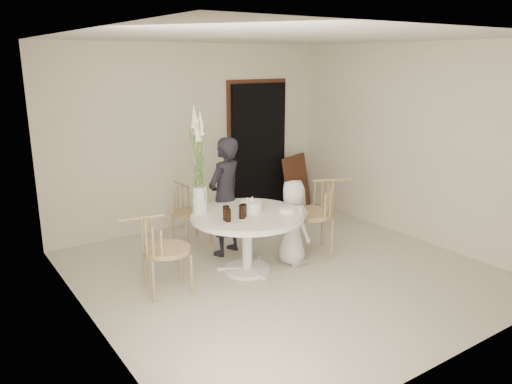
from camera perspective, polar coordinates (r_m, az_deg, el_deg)
ground at (r=6.10m, az=3.10°, el=-9.00°), size 4.50×4.50×0.00m
room_shell at (r=5.64m, az=3.33°, el=6.22°), size 4.50×4.50×4.50m
doorway at (r=8.14m, az=0.26°, el=4.93°), size 1.00×0.10×2.10m
door_trim at (r=8.17m, az=0.10°, el=5.39°), size 1.12×0.03×2.22m
table at (r=5.87m, az=-1.02°, el=-3.48°), size 1.33×1.33×0.73m
picture_frame at (r=8.45m, az=4.67°, el=1.11°), size 0.71×0.44×0.91m
chair_far at (r=6.93m, az=-7.91°, el=-1.48°), size 0.47×0.51×0.81m
chair_right at (r=6.50m, az=7.49°, el=-1.51°), size 0.73×0.71×0.99m
chair_left at (r=5.44m, az=-11.51°, el=-5.74°), size 0.59×0.55×0.90m
girl at (r=6.39m, az=-3.56°, el=-0.54°), size 0.66×0.55×1.54m
boy at (r=6.14m, az=4.25°, el=-3.50°), size 0.38×0.55×1.07m
birthday_cake at (r=5.88m, az=-0.57°, el=-1.67°), size 0.26×0.26×0.17m
cola_tumbler_a at (r=5.53m, az=-3.23°, el=-2.67°), size 0.08×0.08×0.14m
cola_tumbler_b at (r=5.62m, az=-1.61°, el=-2.28°), size 0.09×0.09×0.16m
cola_tumbler_c at (r=5.58m, az=-3.43°, el=-2.41°), size 0.10×0.10×0.16m
cola_tumbler_d at (r=5.69m, az=-1.41°, el=-2.11°), size 0.08×0.08×0.15m
plate_stack at (r=5.89m, az=3.63°, el=-2.04°), size 0.23×0.23×0.05m
flower_vase at (r=5.73m, az=-6.57°, el=3.30°), size 0.17×0.17×1.26m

